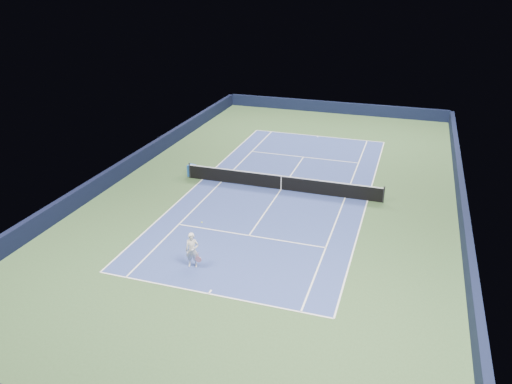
% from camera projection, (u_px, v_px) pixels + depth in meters
% --- Properties ---
extents(ground, '(40.00, 40.00, 0.00)m').
position_uv_depth(ground, '(281.00, 190.00, 32.03)').
color(ground, '#324D2A').
rests_on(ground, ground).
extents(wall_far, '(22.00, 0.35, 1.10)m').
position_uv_depth(wall_far, '(335.00, 107.00, 49.02)').
color(wall_far, black).
rests_on(wall_far, ground).
extents(wall_right, '(0.35, 40.00, 1.10)m').
position_uv_depth(wall_right, '(462.00, 204.00, 28.75)').
color(wall_right, black).
rests_on(wall_right, ground).
extents(wall_left, '(0.35, 40.00, 1.10)m').
position_uv_depth(wall_left, '(132.00, 163.00, 34.86)').
color(wall_left, black).
rests_on(wall_left, ground).
extents(court_surface, '(10.97, 23.77, 0.01)m').
position_uv_depth(court_surface, '(281.00, 190.00, 32.02)').
color(court_surface, navy).
rests_on(court_surface, ground).
extents(baseline_far, '(10.97, 0.08, 0.00)m').
position_uv_depth(baseline_far, '(318.00, 136.00, 42.35)').
color(baseline_far, white).
rests_on(baseline_far, ground).
extents(baseline_near, '(10.97, 0.08, 0.00)m').
position_uv_depth(baseline_near, '(209.00, 294.00, 21.70)').
color(baseline_near, white).
rests_on(baseline_near, ground).
extents(sideline_doubles_right, '(0.08, 23.77, 0.00)m').
position_uv_depth(sideline_doubles_right, '(367.00, 201.00, 30.47)').
color(sideline_doubles_right, white).
rests_on(sideline_doubles_right, ground).
extents(sideline_doubles_left, '(0.08, 23.77, 0.00)m').
position_uv_depth(sideline_doubles_left, '(203.00, 179.00, 33.57)').
color(sideline_doubles_left, white).
rests_on(sideline_doubles_left, ground).
extents(sideline_singles_right, '(0.08, 23.77, 0.00)m').
position_uv_depth(sideline_singles_right, '(345.00, 198.00, 30.86)').
color(sideline_singles_right, white).
rests_on(sideline_singles_right, ground).
extents(sideline_singles_left, '(0.08, 23.77, 0.00)m').
position_uv_depth(sideline_singles_left, '(221.00, 182.00, 33.18)').
color(sideline_singles_left, white).
rests_on(sideline_singles_left, ground).
extents(service_line_far, '(8.23, 0.08, 0.00)m').
position_uv_depth(service_line_far, '(304.00, 157.00, 37.58)').
color(service_line_far, white).
rests_on(service_line_far, ground).
extents(service_line_near, '(8.23, 0.08, 0.00)m').
position_uv_depth(service_line_near, '(249.00, 235.00, 26.46)').
color(service_line_near, white).
rests_on(service_line_near, ground).
extents(center_service_line, '(0.08, 12.80, 0.00)m').
position_uv_depth(center_service_line, '(281.00, 189.00, 32.02)').
color(center_service_line, white).
rests_on(center_service_line, ground).
extents(center_mark_far, '(0.08, 0.30, 0.00)m').
position_uv_depth(center_mark_far, '(318.00, 137.00, 42.22)').
color(center_mark_far, white).
rests_on(center_mark_far, ground).
extents(center_mark_near, '(0.08, 0.30, 0.00)m').
position_uv_depth(center_mark_near, '(210.00, 292.00, 21.83)').
color(center_mark_near, white).
rests_on(center_mark_near, ground).
extents(tennis_net, '(12.90, 0.10, 1.07)m').
position_uv_depth(tennis_net, '(281.00, 182.00, 31.82)').
color(tennis_net, black).
rests_on(tennis_net, ground).
extents(sponsor_cube, '(0.60, 0.53, 0.81)m').
position_uv_depth(sponsor_cube, '(192.00, 171.00, 33.96)').
color(sponsor_cube, blue).
rests_on(sponsor_cube, ground).
extents(tennis_player, '(0.84, 1.32, 1.90)m').
position_uv_depth(tennis_player, '(192.00, 250.00, 23.38)').
color(tennis_player, silver).
rests_on(tennis_player, ground).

